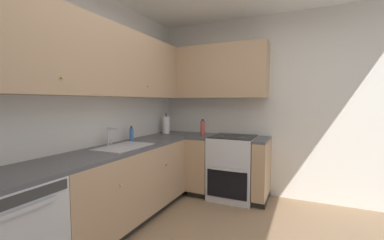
% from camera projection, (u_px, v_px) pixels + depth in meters
% --- Properties ---
extents(wall_back, '(4.04, 0.05, 2.62)m').
position_uv_depth(wall_back, '(70.00, 109.00, 2.57)').
color(wall_back, silver).
rests_on(wall_back, ground_plane).
extents(wall_right, '(0.05, 3.41, 2.62)m').
position_uv_depth(wall_right, '(269.00, 107.00, 3.68)').
color(wall_right, silver).
rests_on(wall_right, ground_plane).
extents(lower_cabinets_back, '(1.91, 0.62, 0.85)m').
position_uv_depth(lower_cabinets_back, '(124.00, 186.00, 2.87)').
color(lower_cabinets_back, tan).
rests_on(lower_cabinets_back, ground_plane).
extents(countertop_back, '(3.12, 0.60, 0.03)m').
position_uv_depth(countertop_back, '(123.00, 148.00, 2.84)').
color(countertop_back, '#4C4C51').
rests_on(countertop_back, lower_cabinets_back).
extents(lower_cabinets_right, '(0.62, 1.11, 0.85)m').
position_uv_depth(lower_cabinets_right, '(222.00, 167.00, 3.69)').
color(lower_cabinets_right, tan).
rests_on(lower_cabinets_right, ground_plane).
extents(countertop_right, '(0.60, 1.11, 0.03)m').
position_uv_depth(countertop_right, '(223.00, 138.00, 3.66)').
color(countertop_right, '#4C4C51').
rests_on(countertop_right, lower_cabinets_right).
extents(oven_range, '(0.68, 0.62, 1.03)m').
position_uv_depth(oven_range, '(233.00, 166.00, 3.64)').
color(oven_range, silver).
rests_on(oven_range, ground_plane).
extents(upper_cabinets_back, '(2.80, 0.34, 0.77)m').
position_uv_depth(upper_cabinets_back, '(101.00, 60.00, 2.68)').
color(upper_cabinets_back, tan).
extents(upper_cabinets_right, '(0.32, 1.66, 0.77)m').
position_uv_depth(upper_cabinets_right, '(211.00, 72.00, 3.81)').
color(upper_cabinets_right, tan).
extents(sink, '(0.63, 0.40, 0.10)m').
position_uv_depth(sink, '(124.00, 151.00, 2.81)').
color(sink, '#B7B7BC').
rests_on(sink, countertop_back).
extents(faucet, '(0.07, 0.16, 0.21)m').
position_uv_depth(faucet, '(110.00, 135.00, 2.89)').
color(faucet, silver).
rests_on(faucet, countertop_back).
extents(soap_bottle, '(0.05, 0.05, 0.19)m').
position_uv_depth(soap_bottle, '(131.00, 134.00, 3.25)').
color(soap_bottle, '#3F72BF').
rests_on(soap_bottle, countertop_back).
extents(paper_towel_roll, '(0.11, 0.11, 0.33)m').
position_uv_depth(paper_towel_roll, '(166.00, 125.00, 4.00)').
color(paper_towel_roll, white).
rests_on(paper_towel_roll, countertop_back).
extents(oil_bottle, '(0.07, 0.07, 0.24)m').
position_uv_depth(oil_bottle, '(203.00, 128.00, 3.78)').
color(oil_bottle, '#BF4C3F').
rests_on(oil_bottle, countertop_right).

